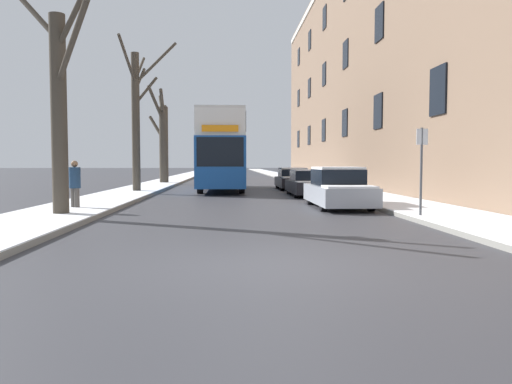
% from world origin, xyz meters
% --- Properties ---
extents(ground_plane, '(320.00, 320.00, 0.00)m').
position_xyz_m(ground_plane, '(0.00, 0.00, 0.00)').
color(ground_plane, '#38383D').
extents(sidewalk_left, '(2.75, 130.00, 0.16)m').
position_xyz_m(sidewalk_left, '(-5.75, 53.00, 0.08)').
color(sidewalk_left, gray).
rests_on(sidewalk_left, ground).
extents(sidewalk_right, '(2.75, 130.00, 0.16)m').
position_xyz_m(sidewalk_right, '(5.75, 53.00, 0.08)').
color(sidewalk_right, gray).
rests_on(sidewalk_right, ground).
extents(terrace_facade_right, '(9.10, 50.55, 16.89)m').
position_xyz_m(terrace_facade_right, '(11.63, 28.96, 8.45)').
color(terrace_facade_right, '#7A604C').
rests_on(terrace_facade_right, ground).
extents(bare_tree_left_0, '(3.24, 3.62, 6.85)m').
position_xyz_m(bare_tree_left_0, '(-5.46, 6.83, 3.25)').
color(bare_tree_left_0, '#423A30').
rests_on(bare_tree_left_0, ground).
extents(bare_tree_left_1, '(2.63, 4.54, 7.85)m').
position_xyz_m(bare_tree_left_1, '(-5.44, 18.81, 4.14)').
color(bare_tree_left_1, '#423A30').
rests_on(bare_tree_left_1, ground).
extents(bare_tree_left_2, '(1.64, 3.65, 7.20)m').
position_xyz_m(bare_tree_left_2, '(-5.56, 30.08, 3.43)').
color(bare_tree_left_2, '#423A30').
rests_on(bare_tree_left_2, ground).
extents(double_decker_bus, '(2.56, 10.77, 4.40)m').
position_xyz_m(double_decker_bus, '(-1.05, 21.76, 2.49)').
color(double_decker_bus, '#194C99').
rests_on(double_decker_bus, ground).
extents(parked_car_0, '(1.82, 4.58, 1.47)m').
position_xyz_m(parked_car_0, '(3.30, 9.95, 0.67)').
color(parked_car_0, '#9EA3AD').
rests_on(parked_car_0, ground).
extents(parked_car_1, '(1.87, 4.56, 1.28)m').
position_xyz_m(parked_car_1, '(3.30, 16.45, 0.60)').
color(parked_car_1, black).
rests_on(parked_car_1, ground).
extents(parked_car_2, '(1.85, 4.53, 1.32)m').
position_xyz_m(parked_car_2, '(3.30, 22.66, 0.62)').
color(parked_car_2, black).
rests_on(parked_car_2, ground).
extents(pedestrian_left_sidewalk, '(0.37, 0.37, 1.69)m').
position_xyz_m(pedestrian_left_sidewalk, '(-5.67, 8.84, 0.93)').
color(pedestrian_left_sidewalk, '#4C4742').
rests_on(pedestrian_left_sidewalk, ground).
extents(street_sign_post, '(0.32, 0.07, 2.58)m').
position_xyz_m(street_sign_post, '(4.68, 5.74, 1.48)').
color(street_sign_post, '#4C4F54').
rests_on(street_sign_post, ground).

